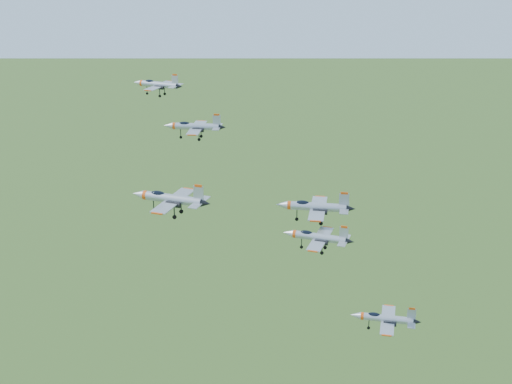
% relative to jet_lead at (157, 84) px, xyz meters
% --- Properties ---
extents(jet_lead, '(10.62, 8.76, 2.84)m').
position_rel_jet_lead_xyz_m(jet_lead, '(0.00, 0.00, 0.00)').
color(jet_lead, '#A4A8B0').
extents(jet_left_high, '(10.86, 9.28, 2.98)m').
position_rel_jet_lead_xyz_m(jet_left_high, '(12.68, -8.52, -4.63)').
color(jet_left_high, '#A4A8B0').
extents(jet_right_high, '(13.66, 11.33, 3.65)m').
position_rel_jet_lead_xyz_m(jet_right_high, '(17.05, -24.27, -11.87)').
color(jet_right_high, '#A4A8B0').
extents(jet_left_low, '(13.52, 11.50, 3.68)m').
position_rel_jet_lead_xyz_m(jet_left_low, '(34.64, -6.24, -16.85)').
color(jet_left_low, '#A4A8B0').
extents(jet_right_low, '(11.80, 9.80, 3.15)m').
position_rel_jet_lead_xyz_m(jet_right_low, '(38.38, -14.83, -18.32)').
color(jet_right_low, '#A4A8B0').
extents(jet_trail, '(11.65, 9.83, 3.14)m').
position_rel_jet_lead_xyz_m(jet_trail, '(49.23, -10.68, -32.76)').
color(jet_trail, '#A4A8B0').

